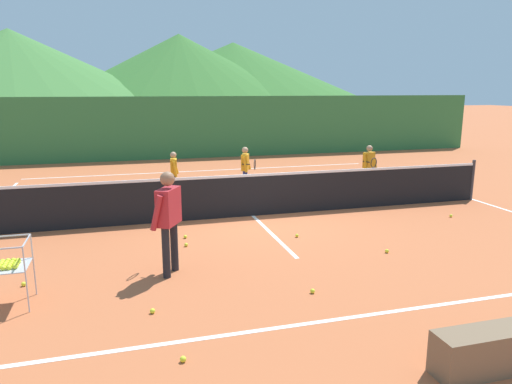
{
  "coord_description": "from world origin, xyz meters",
  "views": [
    {
      "loc": [
        -2.76,
        -10.05,
        2.85
      ],
      "look_at": [
        -0.26,
        -1.19,
        0.83
      ],
      "focal_mm": 33.06,
      "sensor_mm": 36.0,
      "label": 1
    }
  ],
  "objects_px": {
    "student_0": "(174,170)",
    "ball_cart": "(5,265)",
    "tennis_net": "(253,195)",
    "instructor": "(168,213)",
    "tennis_ball_3": "(186,245)",
    "tennis_ball_2": "(183,359)",
    "tennis_ball_4": "(24,284)",
    "tennis_ball_1": "(451,216)",
    "courtside_bench": "(501,348)",
    "tennis_ball_8": "(297,235)",
    "tennis_ball_7": "(152,311)",
    "tennis_ball_6": "(387,251)",
    "tennis_ball_5": "(313,291)",
    "tennis_ball_0": "(185,237)",
    "student_1": "(246,165)",
    "student_2": "(369,163)"
  },
  "relations": [
    {
      "from": "tennis_ball_2",
      "to": "tennis_ball_4",
      "type": "height_order",
      "value": "same"
    },
    {
      "from": "tennis_ball_1",
      "to": "tennis_ball_2",
      "type": "relative_size",
      "value": 1.0
    },
    {
      "from": "tennis_ball_1",
      "to": "courtside_bench",
      "type": "xyz_separation_m",
      "value": [
        -3.43,
        -5.17,
        0.2
      ]
    },
    {
      "from": "tennis_ball_4",
      "to": "tennis_ball_3",
      "type": "bearing_deg",
      "value": 24.15
    },
    {
      "from": "tennis_net",
      "to": "tennis_ball_7",
      "type": "distance_m",
      "value": 4.98
    },
    {
      "from": "tennis_ball_3",
      "to": "student_0",
      "type": "bearing_deg",
      "value": 86.61
    },
    {
      "from": "tennis_ball_1",
      "to": "tennis_ball_0",
      "type": "bearing_deg",
      "value": 179.19
    },
    {
      "from": "tennis_ball_5",
      "to": "courtside_bench",
      "type": "xyz_separation_m",
      "value": [
        1.16,
        -2.24,
        0.2
      ]
    },
    {
      "from": "tennis_ball_0",
      "to": "tennis_ball_1",
      "type": "height_order",
      "value": "same"
    },
    {
      "from": "tennis_ball_3",
      "to": "courtside_bench",
      "type": "distance_m",
      "value": 5.44
    },
    {
      "from": "tennis_ball_1",
      "to": "courtside_bench",
      "type": "relative_size",
      "value": 0.05
    },
    {
      "from": "student_0",
      "to": "tennis_ball_4",
      "type": "distance_m",
      "value": 6.08
    },
    {
      "from": "tennis_ball_0",
      "to": "tennis_ball_4",
      "type": "xyz_separation_m",
      "value": [
        -2.59,
        -1.63,
        0.0
      ]
    },
    {
      "from": "tennis_net",
      "to": "instructor",
      "type": "height_order",
      "value": "instructor"
    },
    {
      "from": "tennis_ball_2",
      "to": "tennis_ball_1",
      "type": "bearing_deg",
      "value": 32.33
    },
    {
      "from": "instructor",
      "to": "tennis_ball_6",
      "type": "xyz_separation_m",
      "value": [
        3.79,
        -0.08,
        -0.95
      ]
    },
    {
      "from": "student_0",
      "to": "ball_cart",
      "type": "xyz_separation_m",
      "value": [
        -2.85,
        -5.99,
        -0.15
      ]
    },
    {
      "from": "tennis_net",
      "to": "tennis_ball_2",
      "type": "relative_size",
      "value": 175.5
    },
    {
      "from": "tennis_ball_2",
      "to": "tennis_ball_3",
      "type": "relative_size",
      "value": 1.0
    },
    {
      "from": "ball_cart",
      "to": "tennis_ball_7",
      "type": "relative_size",
      "value": 13.22
    },
    {
      "from": "tennis_ball_1",
      "to": "tennis_ball_8",
      "type": "bearing_deg",
      "value": -173.63
    },
    {
      "from": "tennis_ball_0",
      "to": "tennis_ball_8",
      "type": "distance_m",
      "value": 2.18
    },
    {
      "from": "tennis_ball_4",
      "to": "ball_cart",
      "type": "bearing_deg",
      "value": -94.69
    },
    {
      "from": "tennis_net",
      "to": "student_1",
      "type": "distance_m",
      "value": 2.53
    },
    {
      "from": "student_1",
      "to": "tennis_ball_5",
      "type": "bearing_deg",
      "value": -96.42
    },
    {
      "from": "student_0",
      "to": "courtside_bench",
      "type": "height_order",
      "value": "student_0"
    },
    {
      "from": "student_1",
      "to": "tennis_ball_5",
      "type": "relative_size",
      "value": 18.79
    },
    {
      "from": "tennis_ball_6",
      "to": "tennis_ball_7",
      "type": "relative_size",
      "value": 1.0
    },
    {
      "from": "tennis_ball_8",
      "to": "tennis_ball_4",
      "type": "bearing_deg",
      "value": -166.7
    },
    {
      "from": "instructor",
      "to": "courtside_bench",
      "type": "xyz_separation_m",
      "value": [
        3.03,
        -3.54,
        -0.75
      ]
    },
    {
      "from": "instructor",
      "to": "courtside_bench",
      "type": "distance_m",
      "value": 4.72
    },
    {
      "from": "instructor",
      "to": "student_0",
      "type": "height_order",
      "value": "instructor"
    },
    {
      "from": "tennis_ball_1",
      "to": "tennis_ball_6",
      "type": "distance_m",
      "value": 3.17
    },
    {
      "from": "tennis_ball_3",
      "to": "courtside_bench",
      "type": "bearing_deg",
      "value": -61.17
    },
    {
      "from": "instructor",
      "to": "tennis_ball_7",
      "type": "xyz_separation_m",
      "value": [
        -0.36,
        -1.31,
        -0.95
      ]
    },
    {
      "from": "tennis_ball_0",
      "to": "tennis_ball_2",
      "type": "distance_m",
      "value": 4.29
    },
    {
      "from": "student_2",
      "to": "tennis_net",
      "type": "bearing_deg",
      "value": -154.29
    },
    {
      "from": "tennis_ball_7",
      "to": "tennis_net",
      "type": "bearing_deg",
      "value": 59.42
    },
    {
      "from": "tennis_ball_3",
      "to": "instructor",
      "type": "bearing_deg",
      "value": -108.22
    },
    {
      "from": "student_0",
      "to": "tennis_ball_5",
      "type": "height_order",
      "value": "student_0"
    },
    {
      "from": "tennis_ball_8",
      "to": "tennis_ball_2",
      "type": "bearing_deg",
      "value": -125.85
    },
    {
      "from": "tennis_ball_3",
      "to": "tennis_ball_8",
      "type": "xyz_separation_m",
      "value": [
        2.17,
        -0.03,
        0.0
      ]
    },
    {
      "from": "tennis_ball_4",
      "to": "student_2",
      "type": "bearing_deg",
      "value": 30.08
    },
    {
      "from": "tennis_ball_5",
      "to": "tennis_ball_7",
      "type": "height_order",
      "value": "same"
    },
    {
      "from": "ball_cart",
      "to": "tennis_ball_3",
      "type": "bearing_deg",
      "value": 34.45
    },
    {
      "from": "student_0",
      "to": "student_2",
      "type": "relative_size",
      "value": 0.95
    },
    {
      "from": "courtside_bench",
      "to": "tennis_ball_4",
      "type": "bearing_deg",
      "value": 144.95
    },
    {
      "from": "ball_cart",
      "to": "tennis_ball_8",
      "type": "relative_size",
      "value": 13.22
    },
    {
      "from": "tennis_net",
      "to": "student_0",
      "type": "bearing_deg",
      "value": 121.32
    },
    {
      "from": "tennis_ball_2",
      "to": "tennis_ball_6",
      "type": "height_order",
      "value": "same"
    }
  ]
}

